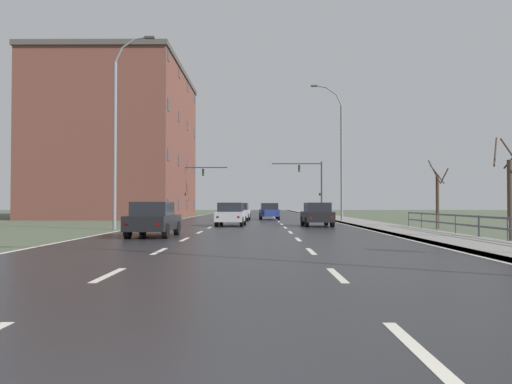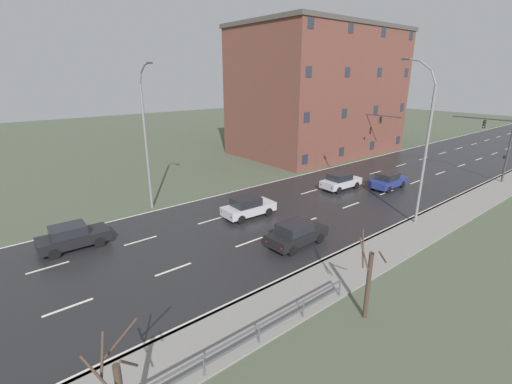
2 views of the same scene
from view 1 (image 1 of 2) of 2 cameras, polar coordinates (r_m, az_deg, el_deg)
name	(u,v)px [view 1 (image 1 of 2)]	position (r m, az deg, el deg)	size (l,w,h in m)	color
ground_plane	(252,220)	(51.37, -0.44, -3.03)	(160.00, 160.00, 0.12)	#4C5642
road_asphalt_strip	(253,216)	(63.35, -0.28, -2.64)	(14.00, 120.00, 0.03)	#232326
sidewalk_right	(323,216)	(63.82, 7.32, -2.58)	(3.00, 120.00, 0.12)	gray
guardrail	(508,225)	(21.31, 25.70, -3.26)	(0.07, 25.56, 1.00)	#515459
street_lamp_midground	(340,155)	(44.36, 9.09, 4.04)	(2.66, 0.24, 11.47)	slate
street_lamp_left_bank	(117,134)	(31.43, -14.85, 6.11)	(2.36, 0.24, 11.23)	slate
traffic_signal_right	(312,180)	(60.77, 6.14, 1.30)	(5.83, 0.36, 6.40)	#38383A
traffic_signal_left	(192,183)	(59.71, -7.03, 1.00)	(5.08, 0.36, 5.87)	#38383A
car_mid_centre	(231,214)	(35.05, -2.75, -2.41)	(1.97, 4.17, 1.57)	#B7B7BC
car_near_left	(269,211)	(49.69, 1.45, -2.09)	(1.94, 4.15, 1.57)	navy
car_far_right	(153,219)	(23.79, -11.10, -2.91)	(1.93, 4.15, 1.57)	black
car_distant	(239,212)	(46.08, -1.86, -2.15)	(1.96, 4.16, 1.57)	#B7B7BC
car_near_right	(317,214)	(34.63, 6.65, -2.42)	(1.92, 4.14, 1.57)	black
brick_building	(121,144)	(60.28, -14.51, 5.12)	(14.26, 22.29, 16.37)	brown
bare_tree_near	(510,192)	(23.53, 25.87, -0.05)	(1.46, 1.53, 4.28)	#423328
bare_tree_mid	(438,198)	(33.47, 19.14, -0.60)	(1.14, 1.16, 4.15)	#423328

